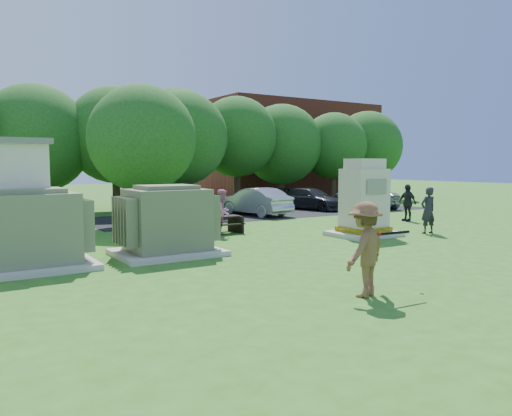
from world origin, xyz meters
TOP-DOWN VIEW (x-y plane):
  - ground at (0.00, 0.00)m, footprint 120.00×120.00m
  - brick_building at (18.00, 27.00)m, footprint 15.00×8.00m
  - parking_strip at (7.00, 13.50)m, footprint 20.00×6.00m
  - transformer_left at (-6.50, 4.50)m, footprint 3.00×2.40m
  - transformer_right at (-2.80, 4.50)m, footprint 3.00×2.40m
  - generator_cabinet at (4.94, 4.24)m, footprint 2.37×1.94m
  - picnic_table at (0.72, 7.71)m, footprint 1.58×1.19m
  - batter at (-1.23, -2.04)m, footprint 1.42×1.09m
  - person_by_generator at (7.47, 3.35)m, footprint 0.71×0.52m
  - person_at_picnic at (0.51, 7.14)m, footprint 1.08×1.04m
  - person_walking_right at (10.19, 6.71)m, footprint 0.48×1.04m
  - car_white at (1.78, 13.48)m, footprint 1.89×4.05m
  - car_silver_a at (5.59, 12.91)m, footprint 2.20×4.58m
  - car_dark at (10.18, 13.82)m, footprint 2.76×4.66m
  - car_silver_b at (13.59, 12.98)m, footprint 2.93×5.06m
  - batting_equipment at (-0.55, -2.14)m, footprint 1.49×0.48m
  - tree_row at (1.75, 18.50)m, footprint 41.30×13.30m

SIDE VIEW (x-z plane):
  - ground at x=0.00m, z-range 0.00..0.00m
  - parking_strip at x=7.00m, z-range 0.00..0.01m
  - picnic_table at x=0.72m, z-range 0.08..0.76m
  - car_dark at x=10.18m, z-range 0.00..1.27m
  - car_silver_b at x=13.59m, z-range 0.00..1.33m
  - car_white at x=1.78m, z-range 0.00..1.34m
  - car_silver_a at x=5.59m, z-range 0.00..1.45m
  - person_walking_right at x=10.19m, z-range 0.00..1.75m
  - person_at_picnic at x=0.51m, z-range 0.00..1.75m
  - person_by_generator at x=7.47m, z-range 0.00..1.81m
  - batter at x=-1.23m, z-range 0.00..1.94m
  - transformer_left at x=-6.50m, z-range -0.07..2.00m
  - transformer_right at x=-2.80m, z-range -0.07..2.00m
  - batting_equipment at x=-0.55m, z-range 1.15..1.35m
  - generator_cabinet at x=4.94m, z-range -0.18..2.71m
  - brick_building at x=18.00m, z-range 0.00..8.00m
  - tree_row at x=1.75m, z-range 0.50..7.80m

